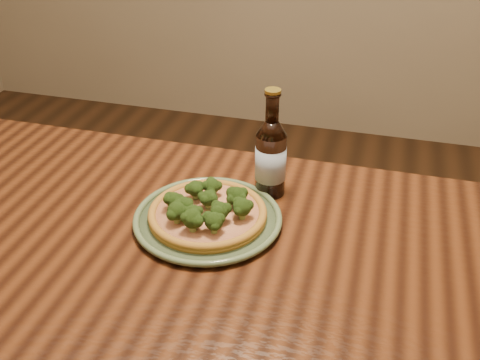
% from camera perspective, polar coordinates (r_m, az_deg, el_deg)
% --- Properties ---
extents(table, '(1.60, 0.90, 0.75)m').
position_cam_1_polar(table, '(1.21, -10.45, -10.31)').
color(table, '#46210F').
rests_on(table, ground).
extents(plate, '(0.32, 0.32, 0.02)m').
position_cam_1_polar(plate, '(1.20, -3.29, -3.92)').
color(plate, '#556747').
rests_on(plate, table).
extents(pizza, '(0.25, 0.25, 0.07)m').
position_cam_1_polar(pizza, '(1.18, -3.36, -3.24)').
color(pizza, '#A97326').
rests_on(pizza, plate).
extents(beer_bottle, '(0.07, 0.07, 0.25)m').
position_cam_1_polar(beer_bottle, '(1.25, 3.14, 2.39)').
color(beer_bottle, black).
rests_on(beer_bottle, table).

